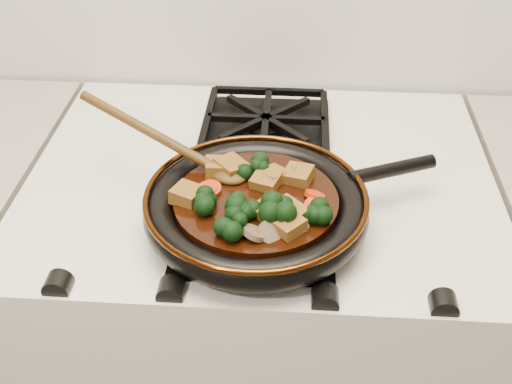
{
  "coord_description": "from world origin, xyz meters",
  "views": [
    {
      "loc": [
        0.05,
        0.83,
        1.51
      ],
      "look_at": [
        0.0,
        1.55,
        0.97
      ],
      "focal_mm": 45.0,
      "sensor_mm": 36.0,
      "label": 1
    }
  ],
  "objects": [
    {
      "name": "tofu_cube_6",
      "position": [
        0.05,
        1.48,
        0.97
      ],
      "size": [
        0.06,
        0.06,
        0.03
      ],
      "primitive_type": "cube",
      "rotation": [
        -0.07,
        0.02,
        2.33
      ],
      "color": "brown",
      "rests_on": "braising_sauce"
    },
    {
      "name": "tofu_cube_0",
      "position": [
        -0.04,
        1.61,
        0.97
      ],
      "size": [
        0.06,
        0.06,
        0.03
      ],
      "primitive_type": "cube",
      "rotation": [
        0.1,
        -0.06,
        2.35
      ],
      "color": "brown",
      "rests_on": "braising_sauce"
    },
    {
      "name": "tofu_cube_7",
      "position": [
        -0.06,
        1.61,
        0.97
      ],
      "size": [
        0.04,
        0.04,
        0.03
      ],
      "primitive_type": "cube",
      "rotation": [
        0.06,
        0.05,
        1.7
      ],
      "color": "brown",
      "rests_on": "braising_sauce"
    },
    {
      "name": "carrot_coin_2",
      "position": [
        0.08,
        1.55,
        0.96
      ],
      "size": [
        0.03,
        0.03,
        0.02
      ],
      "primitive_type": "cylinder",
      "rotation": [
        -0.33,
        0.29,
        0.0
      ],
      "color": "#BE2805",
      "rests_on": "braising_sauce"
    },
    {
      "name": "burner_grate_front",
      "position": [
        0.0,
        1.55,
        0.91
      ],
      "size": [
        0.23,
        0.23,
        0.03
      ],
      "primitive_type": null,
      "color": "black",
      "rests_on": "stove"
    },
    {
      "name": "tofu_cube_8",
      "position": [
        0.01,
        1.58,
        0.97
      ],
      "size": [
        0.05,
        0.05,
        0.02
      ],
      "primitive_type": "cube",
      "rotation": [
        -0.02,
        -0.1,
        1.21
      ],
      "color": "brown",
      "rests_on": "braising_sauce"
    },
    {
      "name": "tofu_cube_4",
      "position": [
        0.02,
        1.59,
        0.97
      ],
      "size": [
        0.05,
        0.05,
        0.03
      ],
      "primitive_type": "cube",
      "rotation": [
        0.11,
        0.08,
        2.4
      ],
      "color": "brown",
      "rests_on": "braising_sauce"
    },
    {
      "name": "broccoli_floret_1",
      "position": [
        -0.01,
        1.5,
        0.97
      ],
      "size": [
        0.08,
        0.09,
        0.07
      ],
      "primitive_type": null,
      "rotation": [
        -0.19,
        0.13,
        0.62
      ],
      "color": "black",
      "rests_on": "braising_sauce"
    },
    {
      "name": "burner_grate_back",
      "position": [
        0.0,
        1.83,
        0.91
      ],
      "size": [
        0.23,
        0.23,
        0.03
      ],
      "primitive_type": null,
      "color": "black",
      "rests_on": "stove"
    },
    {
      "name": "tofu_cube_5",
      "position": [
        -0.1,
        1.54,
        0.97
      ],
      "size": [
        0.05,
        0.05,
        0.02
      ],
      "primitive_type": "cube",
      "rotation": [
        0.05,
        0.05,
        1.19
      ],
      "color": "brown",
      "rests_on": "braising_sauce"
    },
    {
      "name": "carrot_coin_1",
      "position": [
        -0.07,
        1.56,
        0.96
      ],
      "size": [
        0.03,
        0.03,
        0.02
      ],
      "primitive_type": "cylinder",
      "rotation": [
        0.21,
        -0.12,
        0.0
      ],
      "color": "#BE2805",
      "rests_on": "braising_sauce"
    },
    {
      "name": "tofu_cube_2",
      "position": [
        0.05,
        1.5,
        0.97
      ],
      "size": [
        0.06,
        0.06,
        0.03
      ],
      "primitive_type": "cube",
      "rotation": [
        0.06,
        -0.11,
        0.83
      ],
      "color": "brown",
      "rests_on": "braising_sauce"
    },
    {
      "name": "tofu_cube_3",
      "position": [
        0.02,
        1.51,
        0.97
      ],
      "size": [
        0.06,
        0.05,
        0.03
      ],
      "primitive_type": "cube",
      "rotation": [
        -0.11,
        0.11,
        2.33
      ],
      "color": "brown",
      "rests_on": "braising_sauce"
    },
    {
      "name": "broccoli_floret_5",
      "position": [
        -0.01,
        1.6,
        0.97
      ],
      "size": [
        0.08,
        0.07,
        0.06
      ],
      "primitive_type": null,
      "rotation": [
        0.14,
        0.1,
        1.28
      ],
      "color": "black",
      "rests_on": "braising_sauce"
    },
    {
      "name": "broccoli_floret_0",
      "position": [
        0.03,
        1.5,
        0.97
      ],
      "size": [
        0.09,
        0.08,
        0.08
      ],
      "primitive_type": null,
      "rotation": [
        0.21,
        0.2,
        0.47
      ],
      "color": "black",
      "rests_on": "braising_sauce"
    },
    {
      "name": "mushroom_slice_2",
      "position": [
        0.06,
        1.6,
        0.97
      ],
      "size": [
        0.05,
        0.05,
        0.03
      ],
      "primitive_type": "cylinder",
      "rotation": [
        0.6,
        0.0,
        2.19
      ],
      "color": "brown",
      "rests_on": "braising_sauce"
    },
    {
      "name": "skillet",
      "position": [
        0.0,
        1.55,
        0.94
      ],
      "size": [
        0.43,
        0.32,
        0.05
      ],
      "rotation": [
        0.0,
        0.0,
        0.41
      ],
      "color": "black",
      "rests_on": "burner_grate_front"
    },
    {
      "name": "mushroom_slice_0",
      "position": [
        0.01,
        1.46,
        0.97
      ],
      "size": [
        0.05,
        0.05,
        0.02
      ],
      "primitive_type": "cylinder",
      "rotation": [
        0.48,
        0.0,
        2.17
      ],
      "color": "brown",
      "rests_on": "braising_sauce"
    },
    {
      "name": "mushroom_slice_3",
      "position": [
        0.06,
        1.49,
        0.97
      ],
      "size": [
        0.04,
        0.04,
        0.02
      ],
      "primitive_type": "cylinder",
      "rotation": [
        0.42,
        0.0,
        1.21
      ],
      "color": "brown",
      "rests_on": "braising_sauce"
    },
    {
      "name": "broccoli_floret_2",
      "position": [
        -0.02,
        1.46,
        0.97
      ],
      "size": [
        0.08,
        0.09,
        0.08
      ],
      "primitive_type": null,
      "rotation": [
        -0.23,
        0.23,
        1.03
      ],
      "color": "black",
      "rests_on": "braising_sauce"
    },
    {
      "name": "carrot_coin_0",
      "position": [
        0.08,
        1.53,
        0.96
      ],
      "size": [
        0.03,
        0.03,
        0.01
      ],
      "primitive_type": "cylinder",
      "rotation": [
        0.2,
        -0.0,
        0.0
      ],
      "color": "#BE2805",
      "rests_on": "braising_sauce"
    },
    {
      "name": "braising_sauce",
      "position": [
        0.0,
        1.55,
        0.95
      ],
      "size": [
        0.23,
        0.23,
        0.02
      ],
      "primitive_type": "cylinder",
      "color": "black",
      "rests_on": "skillet"
    },
    {
      "name": "broccoli_floret_4",
      "position": [
        -0.08,
        1.52,
        0.97
      ],
      "size": [
        0.08,
        0.07,
        0.06
      ],
      "primitive_type": null,
      "rotation": [
        0.14,
        0.03,
        1.91
      ],
      "color": "black",
      "rests_on": "braising_sauce"
    },
    {
      "name": "carrot_coin_3",
      "position": [
        0.06,
        1.49,
        0.96
      ],
      "size": [
        0.03,
        0.03,
        0.01
      ],
      "primitive_type": "cylinder",
      "rotation": [
        -0.23,
        0.06,
        0.0
      ],
      "color": "#BE2805",
      "rests_on": "braising_sauce"
    },
    {
      "name": "wooden_spoon",
      "position": [
        -0.11,
        1.62,
        0.98
      ],
      "size": [
        0.16,
        0.09,
        0.27
      ],
      "rotation": [
        0.0,
        0.0,
        2.73
      ],
      "color": "#472C0F",
      "rests_on": "braising_sauce"
    },
    {
      "name": "stove",
      "position": [
        0.0,
        1.69,
        0.45
      ],
      "size": [
        0.76,
        0.6,
        0.9
      ],
      "primitive_type": "cube",
      "color": "silver",
      "rests_on": "ground"
    },
    {
      "name": "mushroom_slice_1",
      "position": [
        0.05,
        1.48,
        0.97
      ],
      "size": [
        0.04,
        0.04,
        0.03
      ],
      "primitive_type": "cylinder",
      "rotation": [
        0.92,
        0.0,
        1.94
      ],
      "color": "brown",
      "rests_on": "braising_sauce"
    },
    {
      "name": "broccoli_floret_3",
      "position": [
        0.09,
        1.51,
        0.97
      ],
      "size": [
        0.07,
        0.08,
        0.06
      ],
      "primitive_type": null,
      "rotation": [
        -0.1,
        -0.2,
        1.83
      ],
      "color": "black",
      "rests_on": "braising_sauce"
    },
    {
      "name": "mushroom_slice_4",
      "position": [
        0.02,
        1.47,
        0.97
      ],
      "size": [
        0.04,
        0.04,
        0.03
      ],
      "primitive_type": "cylinder",
      "rotation": [
        0.71,
        0.0,
        0.65
      ],
      "color": "brown",
      "rests_on": "braising_sauce"
    },
    {
      "name": "carrot_coin_4",
      "position": [
        -0.06,
        1.56,
        0.96
      ],
      "size": [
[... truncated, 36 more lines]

